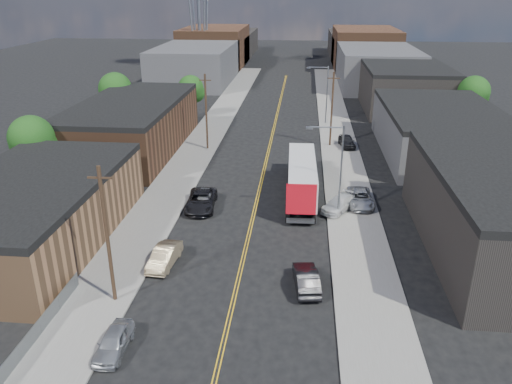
% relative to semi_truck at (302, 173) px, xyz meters
% --- Properties ---
extents(ground, '(260.00, 260.00, 0.00)m').
position_rel_semi_truck_xyz_m(ground, '(-4.50, 29.30, -2.36)').
color(ground, black).
rests_on(ground, ground).
extents(centerline, '(0.32, 120.00, 0.01)m').
position_rel_semi_truck_xyz_m(centerline, '(-4.50, 14.30, -2.36)').
color(centerline, gold).
rests_on(centerline, ground).
extents(sidewalk_left, '(5.00, 140.00, 0.15)m').
position_rel_semi_truck_xyz_m(sidewalk_left, '(-14.00, 14.30, -2.29)').
color(sidewalk_left, slate).
rests_on(sidewalk_left, ground).
extents(sidewalk_right, '(5.00, 140.00, 0.15)m').
position_rel_semi_truck_xyz_m(sidewalk_right, '(5.00, 14.30, -2.29)').
color(sidewalk_right, slate).
rests_on(sidewalk_right, ground).
extents(warehouse_tan, '(12.00, 22.00, 5.60)m').
position_rel_semi_truck_xyz_m(warehouse_tan, '(-22.50, -12.70, 0.44)').
color(warehouse_tan, brown).
rests_on(warehouse_tan, ground).
extents(warehouse_brown, '(12.00, 26.00, 6.60)m').
position_rel_semi_truck_xyz_m(warehouse_brown, '(-22.50, 13.30, 0.94)').
color(warehouse_brown, '#492E1D').
rests_on(warehouse_brown, ground).
extents(industrial_right_b, '(14.00, 24.00, 6.10)m').
position_rel_semi_truck_xyz_m(industrial_right_b, '(17.50, 15.30, 0.69)').
color(industrial_right_b, '#3B3B3E').
rests_on(industrial_right_b, ground).
extents(industrial_right_c, '(14.00, 22.00, 7.60)m').
position_rel_semi_truck_xyz_m(industrial_right_c, '(17.50, 41.30, 1.44)').
color(industrial_right_c, black).
rests_on(industrial_right_c, ground).
extents(skyline_left_a, '(16.00, 30.00, 8.00)m').
position_rel_semi_truck_xyz_m(skyline_left_a, '(-24.50, 64.30, 1.64)').
color(skyline_left_a, '#3B3B3E').
rests_on(skyline_left_a, ground).
extents(skyline_right_a, '(16.00, 30.00, 8.00)m').
position_rel_semi_truck_xyz_m(skyline_right_a, '(15.50, 64.30, 1.64)').
color(skyline_right_a, '#3B3B3E').
rests_on(skyline_right_a, ground).
extents(skyline_left_b, '(16.00, 26.00, 10.00)m').
position_rel_semi_truck_xyz_m(skyline_left_b, '(-24.50, 89.30, 2.64)').
color(skyline_left_b, '#492E1D').
rests_on(skyline_left_b, ground).
extents(skyline_right_b, '(16.00, 26.00, 10.00)m').
position_rel_semi_truck_xyz_m(skyline_right_b, '(15.50, 89.30, 2.64)').
color(skyline_right_b, '#492E1D').
rests_on(skyline_right_b, ground).
extents(skyline_left_c, '(16.00, 40.00, 7.00)m').
position_rel_semi_truck_xyz_m(skyline_left_c, '(-24.50, 109.30, 1.14)').
color(skyline_left_c, black).
rests_on(skyline_left_c, ground).
extents(skyline_right_c, '(16.00, 40.00, 7.00)m').
position_rel_semi_truck_xyz_m(skyline_right_c, '(15.50, 109.30, 1.14)').
color(skyline_right_c, black).
rests_on(skyline_right_c, ground).
extents(streetlight_near, '(3.39, 0.25, 9.00)m').
position_rel_semi_truck_xyz_m(streetlight_near, '(3.10, -5.70, 2.96)').
color(streetlight_near, gray).
rests_on(streetlight_near, ground).
extents(streetlight_far, '(3.39, 0.25, 9.00)m').
position_rel_semi_truck_xyz_m(streetlight_far, '(3.10, 29.30, 2.96)').
color(streetlight_far, gray).
rests_on(streetlight_far, ground).
extents(utility_pole_left_near, '(1.60, 0.26, 10.00)m').
position_rel_semi_truck_xyz_m(utility_pole_left_near, '(-12.70, -20.70, 2.78)').
color(utility_pole_left_near, black).
rests_on(utility_pole_left_near, ground).
extents(utility_pole_left_far, '(1.60, 0.26, 10.00)m').
position_rel_semi_truck_xyz_m(utility_pole_left_far, '(-12.70, 14.30, 2.78)').
color(utility_pole_left_far, black).
rests_on(utility_pole_left_far, ground).
extents(utility_pole_right, '(1.60, 0.26, 10.00)m').
position_rel_semi_truck_xyz_m(utility_pole_right, '(3.70, 17.30, 2.78)').
color(utility_pole_right, black).
rests_on(utility_pole_right, ground).
extents(chainlink_fence, '(0.05, 16.00, 1.22)m').
position_rel_semi_truck_xyz_m(chainlink_fence, '(-16.00, -27.20, -1.71)').
color(chainlink_fence, slate).
rests_on(chainlink_fence, ground).
extents(tree_left_near, '(4.85, 4.76, 7.91)m').
position_rel_semi_truck_xyz_m(tree_left_near, '(-28.44, -0.70, 2.81)').
color(tree_left_near, black).
rests_on(tree_left_near, ground).
extents(tree_left_mid, '(5.10, 5.04, 8.37)m').
position_rel_semi_truck_xyz_m(tree_left_mid, '(-28.44, 24.30, 3.12)').
color(tree_left_mid, black).
rests_on(tree_left_mid, ground).
extents(tree_left_far, '(4.35, 4.20, 6.97)m').
position_rel_semi_truck_xyz_m(tree_left_far, '(-18.44, 31.30, 2.20)').
color(tree_left_far, black).
rests_on(tree_left_far, ground).
extents(tree_right_far, '(4.85, 4.76, 7.91)m').
position_rel_semi_truck_xyz_m(tree_right_far, '(25.56, 29.30, 2.81)').
color(tree_right_far, black).
rests_on(tree_right_far, ground).
extents(semi_truck, '(2.98, 15.88, 4.15)m').
position_rel_semi_truck_xyz_m(semi_truck, '(0.00, 0.00, 0.00)').
color(semi_truck, '#BCBCBC').
rests_on(semi_truck, ground).
extents(car_left_a, '(1.63, 4.01, 1.36)m').
position_rel_semi_truck_xyz_m(car_left_a, '(-10.90, -25.74, -1.68)').
color(car_left_a, '#B3B6B8').
rests_on(car_left_a, ground).
extents(car_left_b, '(1.98, 4.66, 1.49)m').
position_rel_semi_truck_xyz_m(car_left_b, '(-10.53, -15.60, -1.62)').
color(car_left_b, '#927F5F').
rests_on(car_left_b, ground).
extents(car_left_c, '(3.11, 6.08, 1.64)m').
position_rel_semi_truck_xyz_m(car_left_c, '(-9.78, -4.70, -1.54)').
color(car_left_c, black).
rests_on(car_left_c, ground).
extents(car_left_d, '(1.90, 4.54, 1.31)m').
position_rel_semi_truck_xyz_m(car_left_d, '(-9.50, -4.67, -1.71)').
color(car_left_d, '#A5A8AA').
rests_on(car_left_d, ground).
extents(car_right_oncoming, '(2.19, 4.80, 1.53)m').
position_rel_semi_truck_xyz_m(car_right_oncoming, '(0.55, -17.80, -1.60)').
color(car_right_oncoming, black).
rests_on(car_right_oncoming, ground).
extents(car_right_lot_a, '(2.57, 5.27, 1.44)m').
position_rel_semi_truck_xyz_m(car_right_lot_a, '(5.84, -2.70, -1.49)').
color(car_right_lot_a, '#A1A3A6').
rests_on(car_right_lot_a, sidewalk_right).
extents(car_right_lot_b, '(4.11, 4.95, 1.35)m').
position_rel_semi_truck_xyz_m(car_right_lot_b, '(3.70, -4.19, -1.54)').
color(car_right_lot_b, silver).
rests_on(car_right_lot_b, sidewalk_right).
extents(car_right_lot_c, '(2.35, 4.70, 1.54)m').
position_rel_semi_truck_xyz_m(car_right_lot_c, '(5.91, 16.77, -1.44)').
color(car_right_lot_c, black).
rests_on(car_right_lot_c, sidewalk_right).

